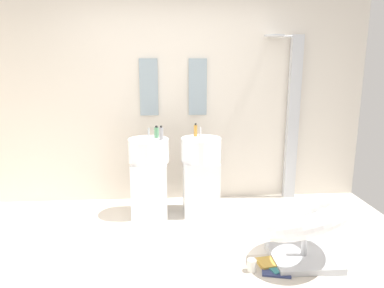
# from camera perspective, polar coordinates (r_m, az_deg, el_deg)

# --- Properties ---
(ground_plane) EXTENTS (4.80, 3.60, 0.04)m
(ground_plane) POSITION_cam_1_polar(r_m,az_deg,el_deg) (3.28, -2.00, -19.03)
(ground_plane) COLOR silver
(rear_partition) EXTENTS (4.80, 0.10, 2.60)m
(rear_partition) POSITION_cam_1_polar(r_m,az_deg,el_deg) (4.46, -3.01, 7.45)
(rear_partition) COLOR beige
(rear_partition) RESTS_ON ground_plane
(pedestal_sink_left) EXTENTS (0.45, 0.45, 0.99)m
(pedestal_sink_left) POSITION_cam_1_polar(r_m,az_deg,el_deg) (4.10, -6.86, -4.95)
(pedestal_sink_left) COLOR white
(pedestal_sink_left) RESTS_ON ground_plane
(pedestal_sink_right) EXTENTS (0.45, 0.45, 0.99)m
(pedestal_sink_right) POSITION_cam_1_polar(r_m,az_deg,el_deg) (4.11, 1.45, -4.80)
(pedestal_sink_right) COLOR white
(pedestal_sink_right) RESTS_ON ground_plane
(vanity_mirror_left) EXTENTS (0.22, 0.03, 0.68)m
(vanity_mirror_left) POSITION_cam_1_polar(r_m,az_deg,el_deg) (4.38, -6.93, 9.01)
(vanity_mirror_left) COLOR #8C9EA8
(vanity_mirror_right) EXTENTS (0.22, 0.03, 0.68)m
(vanity_mirror_right) POSITION_cam_1_polar(r_m,az_deg,el_deg) (4.40, 0.91, 9.11)
(vanity_mirror_right) COLOR #8C9EA8
(shower_column) EXTENTS (0.49, 0.24, 2.05)m
(shower_column) POSITION_cam_1_polar(r_m,az_deg,el_deg) (4.64, 15.69, 4.46)
(shower_column) COLOR #B7BABF
(shower_column) RESTS_ON ground_plane
(lounge_chair) EXTENTS (1.11, 1.11, 0.65)m
(lounge_chair) POSITION_cam_1_polar(r_m,az_deg,el_deg) (3.30, 17.72, -12.15)
(lounge_chair) COLOR #B7BABF
(lounge_chair) RESTS_ON ground_plane
(area_rug) EXTENTS (1.07, 0.65, 0.01)m
(area_rug) POSITION_cam_1_polar(r_m,az_deg,el_deg) (3.16, 10.61, -20.07)
(area_rug) COLOR beige
(area_rug) RESTS_ON ground_plane
(magazine_navy) EXTENTS (0.27, 0.24, 0.02)m
(magazine_navy) POSITION_cam_1_polar(r_m,az_deg,el_deg) (3.23, 13.29, -19.08)
(magazine_navy) COLOR navy
(magazine_navy) RESTS_ON area_rug
(magazine_ochre) EXTENTS (0.30, 0.21, 0.03)m
(magazine_ochre) POSITION_cam_1_polar(r_m,az_deg,el_deg) (3.32, 12.93, -18.00)
(magazine_ochre) COLOR gold
(magazine_ochre) RESTS_ON area_rug
(magazine_teal) EXTENTS (0.30, 0.25, 0.03)m
(magazine_teal) POSITION_cam_1_polar(r_m,az_deg,el_deg) (3.29, 14.10, -18.45)
(magazine_teal) COLOR teal
(magazine_teal) RESTS_ON area_rug
(coffee_mug) EXTENTS (0.08, 0.08, 0.10)m
(coffee_mug) POSITION_cam_1_polar(r_m,az_deg,el_deg) (3.18, 9.55, -18.61)
(coffee_mug) COLOR white
(coffee_mug) RESTS_ON area_rug
(soap_bottle_grey) EXTENTS (0.04, 0.04, 0.16)m
(soap_bottle_grey) POSITION_cam_1_polar(r_m,az_deg,el_deg) (3.91, -4.95, 1.71)
(soap_bottle_grey) COLOR #99999E
(soap_bottle_grey) RESTS_ON pedestal_sink_left
(soap_bottle_amber) EXTENTS (0.04, 0.04, 0.15)m
(soap_bottle_amber) POSITION_cam_1_polar(r_m,az_deg,el_deg) (4.09, 0.57, 2.20)
(soap_bottle_amber) COLOR #C68C38
(soap_bottle_amber) RESTS_ON pedestal_sink_right
(soap_bottle_green) EXTENTS (0.05, 0.05, 0.14)m
(soap_bottle_green) POSITION_cam_1_polar(r_m,az_deg,el_deg) (4.04, -5.70, 1.89)
(soap_bottle_green) COLOR #59996B
(soap_bottle_green) RESTS_ON pedestal_sink_left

